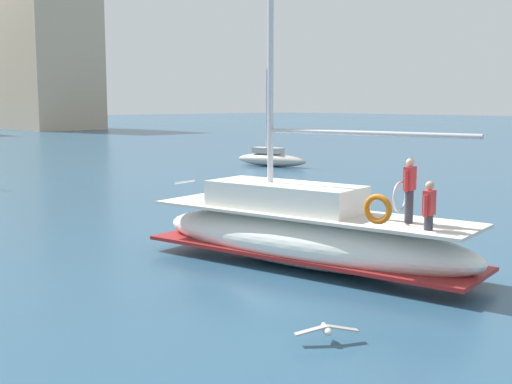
% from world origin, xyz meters
% --- Properties ---
extents(ground_plane, '(400.00, 400.00, 0.00)m').
position_xyz_m(ground_plane, '(0.00, 0.00, 0.00)').
color(ground_plane, '#284C66').
extents(main_sailboat, '(4.13, 9.88, 13.42)m').
position_xyz_m(main_sailboat, '(-1.95, -1.38, 0.91)').
color(main_sailboat, white).
rests_on(main_sailboat, ground).
extents(moored_catamaran, '(2.53, 5.61, 6.66)m').
position_xyz_m(moored_catamaran, '(16.75, 19.33, 0.56)').
color(moored_catamaran, '#B7B2A8').
rests_on(moored_catamaran, ground).
extents(seagull, '(1.08, 0.75, 0.18)m').
position_xyz_m(seagull, '(-5.87, -5.62, 0.25)').
color(seagull, silver).
rests_on(seagull, ground).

